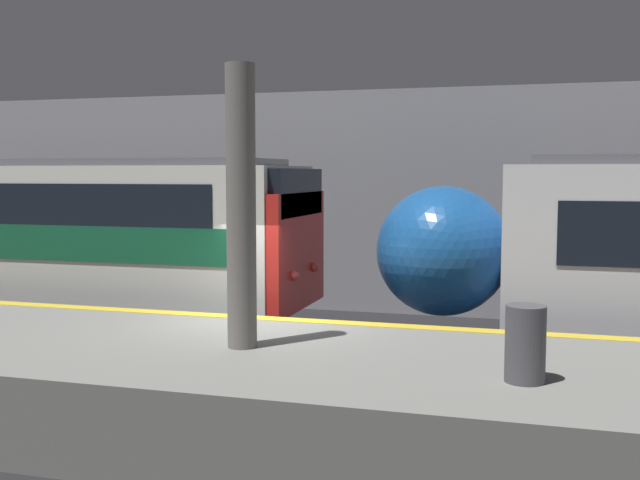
# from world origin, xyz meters

# --- Properties ---
(ground_plane) EXTENTS (120.00, 120.00, 0.00)m
(ground_plane) POSITION_xyz_m (0.00, 0.00, 0.00)
(ground_plane) COLOR black
(platform) EXTENTS (40.00, 4.14, 1.13)m
(platform) POSITION_xyz_m (0.00, -2.07, 0.56)
(platform) COLOR slate
(platform) RESTS_ON ground
(station_rear_barrier) EXTENTS (50.00, 0.15, 5.40)m
(station_rear_barrier) POSITION_xyz_m (0.00, 6.73, 2.70)
(station_rear_barrier) COLOR #939399
(station_rear_barrier) RESTS_ON ground
(support_pillar_near) EXTENTS (0.39, 0.39, 3.69)m
(support_pillar_near) POSITION_xyz_m (0.44, -2.04, 2.97)
(support_pillar_near) COLOR slate
(support_pillar_near) RESTS_ON platform
(trash_bin) EXTENTS (0.44, 0.44, 0.85)m
(trash_bin) POSITION_xyz_m (4.05, -2.71, 1.55)
(trash_bin) COLOR #4C4C51
(trash_bin) RESTS_ON platform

